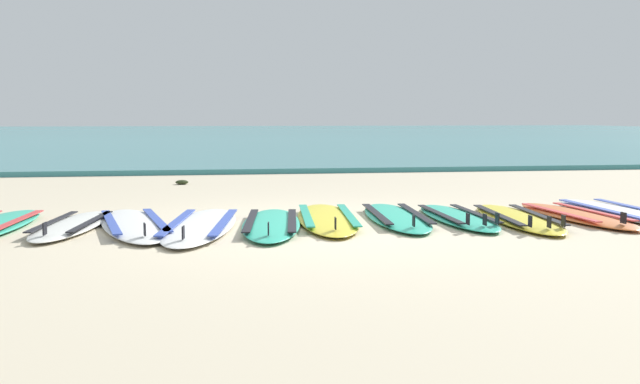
% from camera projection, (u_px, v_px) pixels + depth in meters
% --- Properties ---
extents(ground_plane, '(80.00, 80.00, 0.00)m').
position_uv_depth(ground_plane, '(328.00, 229.00, 7.38)').
color(ground_plane, beige).
extents(sea, '(80.00, 60.00, 0.10)m').
position_uv_depth(sea, '(220.00, 134.00, 43.70)').
color(sea, teal).
rests_on(sea, ground).
extents(surfboard_1, '(0.78, 2.14, 0.18)m').
position_uv_depth(surfboard_1, '(72.00, 225.00, 7.37)').
color(surfboard_1, silver).
rests_on(surfboard_1, ground).
extents(surfboard_2, '(1.05, 2.55, 0.18)m').
position_uv_depth(surfboard_2, '(134.00, 224.00, 7.42)').
color(surfboard_2, white).
rests_on(surfboard_2, ground).
extents(surfboard_3, '(1.02, 2.65, 0.18)m').
position_uv_depth(surfboard_3, '(200.00, 225.00, 7.34)').
color(surfboard_3, white).
rests_on(surfboard_3, ground).
extents(surfboard_4, '(0.86, 2.36, 0.18)m').
position_uv_depth(surfboard_4, '(271.00, 224.00, 7.45)').
color(surfboard_4, '#2DB793').
rests_on(surfboard_4, ground).
extents(surfboard_5, '(0.85, 2.53, 0.18)m').
position_uv_depth(surfboard_5, '(327.00, 218.00, 7.85)').
color(surfboard_5, yellow).
rests_on(surfboard_5, ground).
extents(surfboard_6, '(0.77, 2.38, 0.18)m').
position_uv_depth(surfboard_6, '(396.00, 217.00, 7.97)').
color(surfboard_6, '#2DB793').
rests_on(surfboard_6, ground).
extents(surfboard_7, '(0.60, 2.17, 0.18)m').
position_uv_depth(surfboard_7, '(457.00, 217.00, 7.96)').
color(surfboard_7, '#2DB793').
rests_on(surfboard_7, ground).
extents(surfboard_8, '(0.81, 2.38, 0.18)m').
position_uv_depth(surfboard_8, '(517.00, 218.00, 7.88)').
color(surfboard_8, yellow).
rests_on(surfboard_8, ground).
extents(surfboard_9, '(0.65, 2.26, 0.18)m').
position_uv_depth(surfboard_9, '(575.00, 215.00, 8.10)').
color(surfboard_9, orange).
rests_on(surfboard_9, ground).
extents(surfboard_10, '(0.66, 2.57, 0.18)m').
position_uv_depth(surfboard_10, '(619.00, 212.00, 8.39)').
color(surfboard_10, white).
rests_on(surfboard_10, ground).
extents(seaweed_clump_near_shoreline, '(0.21, 0.17, 0.07)m').
position_uv_depth(seaweed_clump_near_shoreline, '(182.00, 182.00, 12.11)').
color(seaweed_clump_near_shoreline, '#2D381E').
rests_on(seaweed_clump_near_shoreline, ground).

